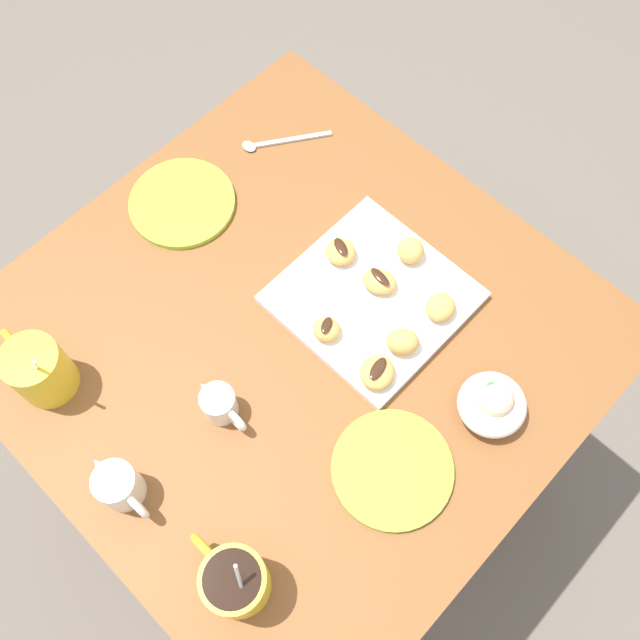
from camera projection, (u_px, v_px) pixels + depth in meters
ground_plane at (304, 453)px, 1.78m from camera, size 8.00×8.00×0.00m
dining_table at (297, 369)px, 1.24m from camera, size 0.85×0.84×0.75m
pastry_plate_square at (372, 297)px, 1.12m from camera, size 0.27×0.27×0.02m
coffee_mug_yellow_left at (234, 581)px, 0.90m from camera, size 0.13×0.09×0.15m
coffee_mug_yellow_right at (38, 369)px, 1.02m from camera, size 0.13×0.09×0.15m
cream_pitcher_white at (118, 485)px, 0.96m from camera, size 0.10×0.06×0.07m
ice_cream_bowl at (493, 404)px, 1.02m from camera, size 0.10×0.10×0.08m
chocolate_sauce_pitcher at (219, 404)px, 1.02m from camera, size 0.09×0.05×0.06m
saucer_lime_left at (182, 203)px, 1.20m from camera, size 0.18×0.18×0.01m
saucer_lime_right at (392, 469)px, 1.00m from camera, size 0.18×0.18×0.01m
loose_spoon_near_saucer at (276, 142)px, 1.25m from camera, size 0.10×0.14×0.01m
beignet_0 at (341, 252)px, 1.13m from camera, size 0.05×0.05×0.03m
chocolate_drizzle_0 at (341, 247)px, 1.11m from camera, size 0.04×0.03×0.00m
beignet_1 at (377, 372)px, 1.04m from camera, size 0.07×0.07×0.03m
chocolate_drizzle_1 at (378, 369)px, 1.02m from camera, size 0.03×0.04×0.00m
beignet_2 at (403, 342)px, 1.06m from camera, size 0.06×0.06×0.04m
beignet_3 at (440, 307)px, 1.08m from camera, size 0.05×0.05×0.03m
beignet_4 at (379, 281)px, 1.10m from camera, size 0.07×0.06×0.03m
chocolate_drizzle_4 at (380, 277)px, 1.09m from camera, size 0.04×0.02×0.00m
beignet_5 at (411, 250)px, 1.12m from camera, size 0.06×0.06×0.03m
beignet_6 at (326, 329)px, 1.07m from camera, size 0.06×0.06×0.03m
chocolate_drizzle_6 at (327, 325)px, 1.05m from camera, size 0.03×0.03×0.00m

